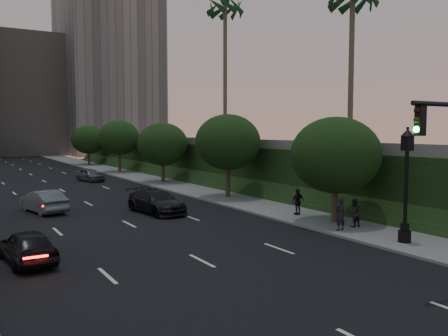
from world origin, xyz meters
TOP-DOWN VIEW (x-y plane):
  - ground at (0.00, 0.00)m, footprint 160.00×160.00m
  - road_surface at (0.00, 30.00)m, footprint 16.00×140.00m
  - sidewalk_right at (10.25, 30.00)m, footprint 4.50×140.00m
  - embankment at (22.00, 28.00)m, footprint 18.00×90.00m
  - parapet_wall at (13.50, 28.00)m, footprint 0.35×90.00m
  - office_block_mid at (6.00, 102.00)m, footprint 22.00×18.00m
  - office_block_right at (24.00, 96.00)m, footprint 20.00×22.00m
  - tree_right_a at (10.30, 8.00)m, footprint 5.20×5.20m
  - tree_right_b at (10.30, 20.00)m, footprint 5.20×5.20m
  - tree_right_c at (10.30, 33.00)m, footprint 5.20×5.20m
  - tree_right_d at (10.30, 47.00)m, footprint 5.20×5.20m
  - tree_right_e at (10.30, 62.00)m, footprint 5.20×5.20m
  - palm_far at (16.00, 30.00)m, footprint 3.20×3.20m
  - street_lamp at (9.61, 2.58)m, footprint 0.64×0.64m
  - sedan_near_left at (-6.29, 8.41)m, footprint 2.06×4.29m
  - sedan_mid_left at (-3.53, 20.77)m, footprint 2.52×4.81m
  - sedan_near_right at (2.82, 16.72)m, footprint 2.76×5.47m
  - sedan_far_right at (4.26, 38.48)m, footprint 2.60×4.43m
  - pedestrian_a at (8.88, 6.09)m, footprint 0.67×0.46m
  - pedestrian_b at (10.16, 6.35)m, footprint 0.76×0.60m
  - pedestrian_c at (9.98, 10.92)m, footprint 0.98×0.44m

SIDE VIEW (x-z plane):
  - ground at x=0.00m, z-range 0.00..0.00m
  - road_surface at x=0.00m, z-range 0.00..0.02m
  - sidewalk_right at x=10.25m, z-range 0.00..0.15m
  - sedan_near_left at x=-6.29m, z-range 0.00..1.41m
  - sedan_far_right at x=4.26m, z-range 0.00..1.41m
  - sedan_mid_left at x=-3.53m, z-range 0.00..1.51m
  - sedan_near_right at x=2.82m, z-range 0.00..1.52m
  - pedestrian_b at x=10.16m, z-range 0.15..1.70m
  - pedestrian_c at x=9.98m, z-range 0.15..1.81m
  - pedestrian_a at x=8.88m, z-range 0.15..1.91m
  - embankment at x=22.00m, z-range 0.00..4.00m
  - street_lamp at x=9.61m, z-range -0.18..5.44m
  - tree_right_a at x=10.30m, z-range 0.90..7.14m
  - tree_right_c at x=10.30m, z-range 0.90..7.14m
  - tree_right_e at x=10.30m, z-range 0.90..7.14m
  - parapet_wall at x=13.50m, z-range 4.00..4.70m
  - tree_right_b at x=10.30m, z-range 1.15..7.88m
  - tree_right_d at x=10.30m, z-range 1.15..7.88m
  - office_block_mid at x=6.00m, z-range 0.00..26.00m
  - palm_far at x=16.00m, z-range 9.89..25.39m
  - office_block_right at x=24.00m, z-range 0.00..36.00m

